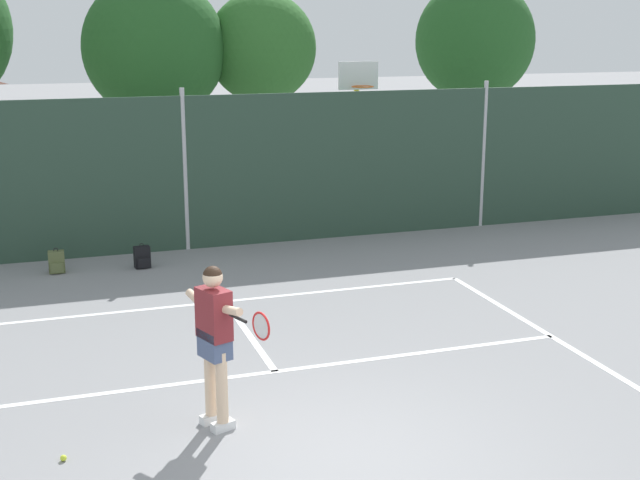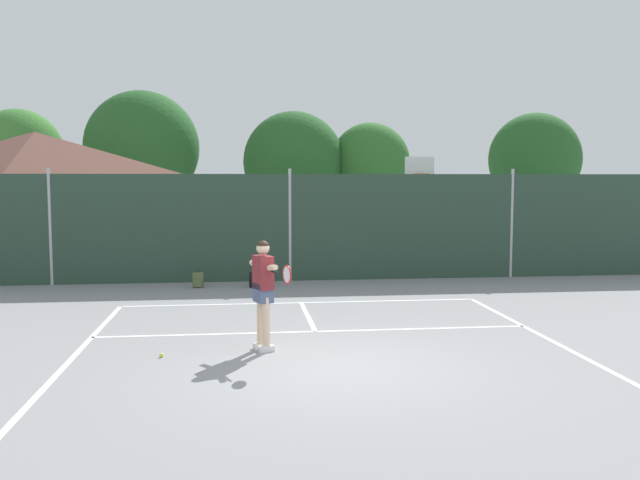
# 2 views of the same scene
# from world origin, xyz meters

# --- Properties ---
(ground_plane) EXTENTS (120.00, 120.00, 0.00)m
(ground_plane) POSITION_xyz_m (0.00, 0.00, 0.00)
(ground_plane) COLOR gray
(court_markings) EXTENTS (8.30, 11.10, 0.01)m
(court_markings) POSITION_xyz_m (0.00, 0.65, 0.00)
(court_markings) COLOR white
(court_markings) RESTS_ON ground
(chainlink_fence) EXTENTS (26.09, 0.09, 3.16)m
(chainlink_fence) POSITION_xyz_m (0.00, 9.00, 1.51)
(chainlink_fence) COLOR #284233
(chainlink_fence) RESTS_ON ground
(basketball_hoop) EXTENTS (0.90, 0.67, 3.55)m
(basketball_hoop) POSITION_xyz_m (4.05, 10.27, 2.31)
(basketball_hoop) COLOR yellow
(basketball_hoop) RESTS_ON ground
(treeline_backdrop) EXTENTS (26.43, 4.34, 6.60)m
(treeline_backdrop) POSITION_xyz_m (0.02, 19.73, 3.86)
(treeline_backdrop) COLOR brown
(treeline_backdrop) RESTS_ON ground
(tennis_player) EXTENTS (0.64, 1.33, 1.85)m
(tennis_player) POSITION_xyz_m (-1.01, 1.18, 1.11)
(tennis_player) COLOR silver
(tennis_player) RESTS_ON ground
(tennis_ball) EXTENTS (0.07, 0.07, 0.07)m
(tennis_ball) POSITION_xyz_m (-2.68, 0.91, 0.03)
(tennis_ball) COLOR #CCE033
(tennis_ball) RESTS_ON ground
(backpack_olive) EXTENTS (0.28, 0.25, 0.46)m
(backpack_olive) POSITION_xyz_m (-2.52, 8.06, 0.19)
(backpack_olive) COLOR #566038
(backpack_olive) RESTS_ON ground
(backpack_black) EXTENTS (0.30, 0.27, 0.46)m
(backpack_black) POSITION_xyz_m (-1.02, 7.91, 0.19)
(backpack_black) COLOR black
(backpack_black) RESTS_ON ground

